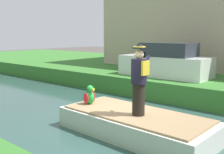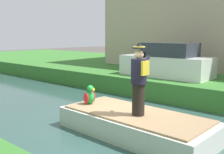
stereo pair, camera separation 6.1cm
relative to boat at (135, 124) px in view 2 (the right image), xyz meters
The scene contains 7 objects.
ground_plane 0.67m from the boat, 90.00° to the left, with size 80.00×80.00×0.00m, color #4C4742.
canal_water 0.64m from the boat, 90.00° to the left, with size 6.81×48.00×0.10m, color #2D4C47.
boat is the anchor object (origin of this frame).
person_pirate 1.25m from the boat, 120.39° to the right, with size 0.61×0.42×1.85m.
parrot_plush 1.66m from the boat, 95.13° to the left, with size 0.36×0.34×0.57m.
parked_car_white 5.57m from the boat, 21.00° to the left, with size 1.72×4.01×1.50m.
building_row 11.14m from the boat, ahead, with size 6.23×12.53×6.48m, color #BCA88E.
Camera 2 is at (-5.61, -4.57, 2.76)m, focal length 43.22 mm.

